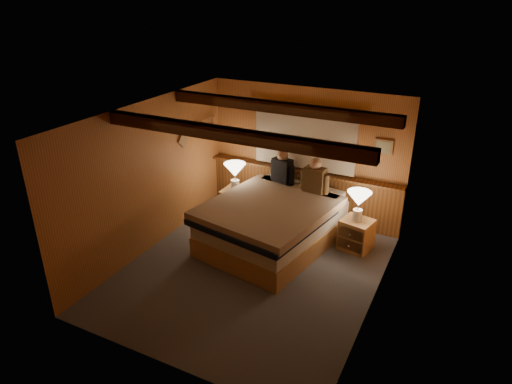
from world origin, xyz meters
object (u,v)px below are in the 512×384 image
Objects in this scene: nightstand_left at (237,204)px; nightstand_right at (356,235)px; bed at (272,223)px; person_right at (315,178)px; lamp_right at (359,200)px; person_left at (282,169)px; lamp_left at (235,172)px; duffel_bag at (234,214)px.

nightstand_right is at bearing -2.51° from nightstand_left.
bed is 4.08× the size of person_right.
person_left is (-1.47, 0.37, 0.14)m from lamp_right.
person_left is at bearing 20.09° from lamp_left.
bed is at bearing -36.04° from duffel_bag.
person_right is 1.69m from duffel_bag.
bed is 1.07m from person_left.
nightstand_right is 1.10× the size of lamp_right.
bed is 1.11m from duffel_bag.
person_left is at bearing 177.89° from nightstand_right.
duffel_bag is at bearing -136.51° from person_left.
person_left reaches higher than lamp_right.
person_right reaches higher than person_left.
person_left is at bearing 19.81° from nightstand_left.
nightstand_right is at bearing -2.09° from lamp_left.
person_right is at bearing 4.84° from nightstand_left.
lamp_left is at bearing -170.09° from nightstand_right.
bed is at bearing -60.84° from person_left.
duffel_bag is at bearing -164.81° from person_right.
bed is 1.03m from person_right.
lamp_left is 0.82× the size of person_right.
lamp_left reaches higher than nightstand_right.
person_left is at bearing 16.75° from duffel_bag.
lamp_right reaches higher than nightstand_right.
nightstand_left is 1.09m from person_left.
person_right is (1.45, 0.14, 0.09)m from lamp_left.
lamp_left is 0.85m from person_left.
person_left is 0.68m from person_right.
duffel_bag is (-2.24, -0.04, -0.72)m from lamp_right.
nightstand_right is at bearing -12.95° from lamp_right.
person_left is (-1.48, 0.37, 0.75)m from nightstand_right.
lamp_left is at bearing 91.29° from duffel_bag.
lamp_left is 2.27m from lamp_right.
person_left reaches higher than nightstand_left.
nightstand_left is at bearing -144.95° from person_left.
nightstand_left is 0.19m from duffel_bag.
person_left reaches higher than lamp_left.
lamp_left reaches higher than lamp_right.
person_left is 1.23m from duffel_bag.
person_right is at bearing 1.98° from person_left.
person_right is (-0.82, 0.22, 0.15)m from lamp_right.
duffel_bag is (-0.98, 0.45, -0.26)m from bed.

